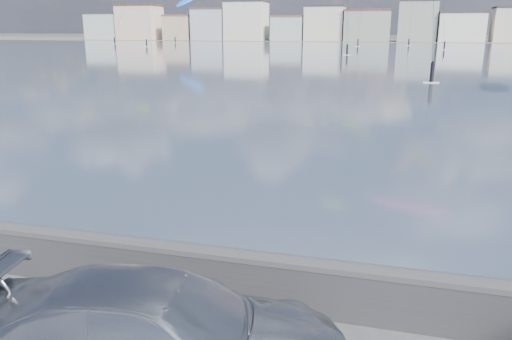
{
  "coord_description": "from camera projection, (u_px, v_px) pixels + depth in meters",
  "views": [
    {
      "loc": [
        3.44,
        -5.13,
        4.91
      ],
      "look_at": [
        1.0,
        4.0,
        2.2
      ],
      "focal_mm": 35.0,
      "sensor_mm": 36.0,
      "label": 1
    }
  ],
  "objects": [
    {
      "name": "far_buildings",
      "position": [
        389.0,
        24.0,
        177.7
      ],
      "size": [
        240.79,
        13.26,
        14.6
      ],
      "color": "#B7C6BC",
      "rests_on": "ground"
    },
    {
      "name": "seawall",
      "position": [
        186.0,
        268.0,
        9.32
      ],
      "size": [
        400.0,
        0.36,
        1.08
      ],
      "color": "#28282B",
      "rests_on": "ground"
    },
    {
      "name": "car_silver",
      "position": [
        161.0,
        336.0,
        6.9
      ],
      "size": [
        5.74,
        2.97,
        1.59
      ],
      "primitive_type": "imported",
      "rotation": [
        0.0,
        0.0,
        1.71
      ],
      "color": "#A4A8AC",
      "rests_on": "ground"
    },
    {
      "name": "far_shore_strip",
      "position": [
        384.0,
        40.0,
        192.68
      ],
      "size": [
        500.0,
        60.0,
        0.0
      ],
      "primitive_type": "cube",
      "color": "#4C473D",
      "rests_on": "ground"
    },
    {
      "name": "bay_water",
      "position": [
        373.0,
        55.0,
        91.93
      ],
      "size": [
        500.0,
        177.0,
        0.0
      ],
      "primitive_type": "cube",
      "color": "#384654",
      "rests_on": "ground"
    }
  ]
}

